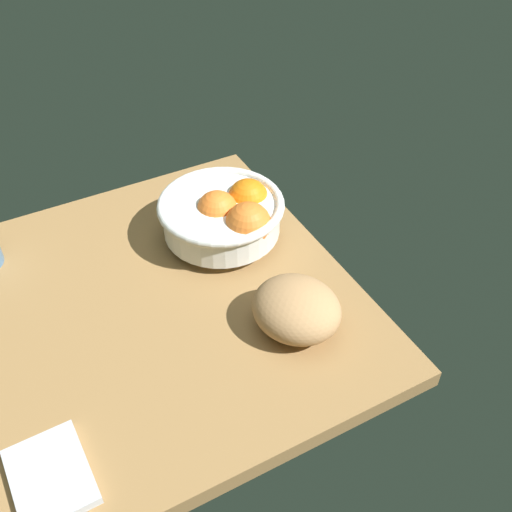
% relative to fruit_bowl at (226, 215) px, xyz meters
% --- Properties ---
extents(ground_plane, '(0.66, 0.66, 0.03)m').
position_rel_fruit_bowl_xyz_m(ground_plane, '(0.09, -0.19, -0.07)').
color(ground_plane, olive).
extents(fruit_bowl, '(0.22, 0.22, 0.10)m').
position_rel_fruit_bowl_xyz_m(fruit_bowl, '(0.00, 0.00, 0.00)').
color(fruit_bowl, white).
rests_on(fruit_bowl, ground).
extents(bread_loaf, '(0.18, 0.17, 0.08)m').
position_rel_fruit_bowl_xyz_m(bread_loaf, '(0.24, -0.00, -0.01)').
color(bread_loaf, tan).
rests_on(bread_loaf, ground).
extents(napkin_folded, '(0.13, 0.10, 0.01)m').
position_rel_fruit_bowl_xyz_m(napkin_folded, '(0.31, -0.40, -0.05)').
color(napkin_folded, silver).
rests_on(napkin_folded, ground).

